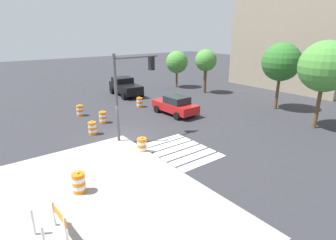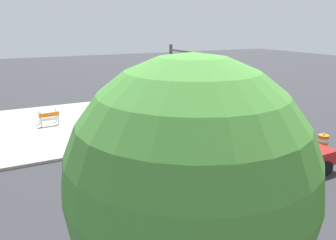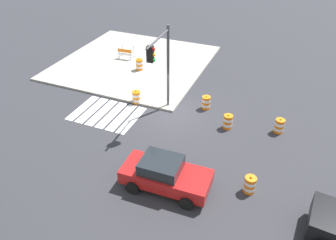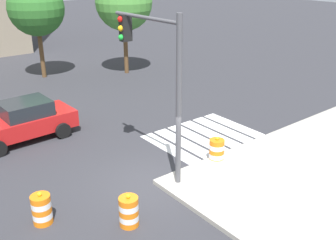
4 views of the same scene
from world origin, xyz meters
name	(u,v)px [view 3 (image 3 of 4)]	position (x,y,z in m)	size (l,w,h in m)	color
ground_plane	(173,113)	(0.00, 0.00, 0.00)	(120.00, 120.00, 0.00)	#2D2D33
sidewalk_corner	(134,62)	(6.00, -6.00, 0.07)	(12.00, 12.00, 0.15)	#9E998E
crosswalk_stripes	(107,114)	(4.00, 1.80, 0.01)	(4.35, 3.20, 0.02)	silver
sports_car	(165,174)	(-2.10, 6.27, 0.81)	(4.36, 2.25, 1.63)	red
traffic_barrel_near_corner	(136,97)	(2.79, -0.21, 0.45)	(0.56, 0.56, 1.02)	orange
traffic_barrel_crosswalk_end	(228,122)	(-3.73, 0.26, 0.45)	(0.56, 0.56, 1.02)	orange
traffic_barrel_median_near	(250,185)	(-5.98, 5.03, 0.45)	(0.56, 0.56, 1.02)	orange
traffic_barrel_median_far	(279,126)	(-6.70, -0.48, 0.45)	(0.56, 0.56, 1.02)	orange
traffic_barrel_far_curb	(206,103)	(-1.84, -1.37, 0.45)	(0.56, 0.56, 1.02)	orange
traffic_barrel_on_sidewalk	(139,64)	(4.84, -4.73, 0.60)	(0.56, 0.56, 1.02)	orange
construction_barricade	(126,52)	(6.98, -6.31, 0.72)	(1.30, 0.86, 1.00)	silver
traffic_light_pole	(162,60)	(0.54, 0.54, 3.91)	(0.48, 3.29, 5.50)	#4C4C51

